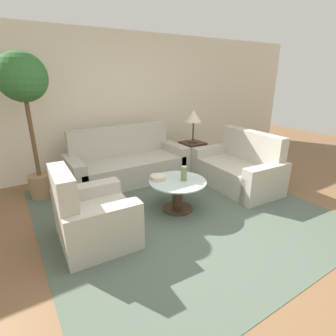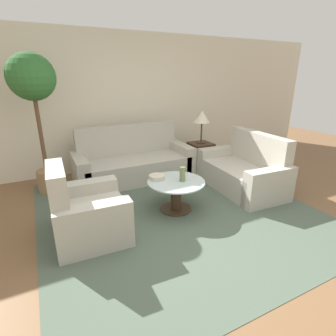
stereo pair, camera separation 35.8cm
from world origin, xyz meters
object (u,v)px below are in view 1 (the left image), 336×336
Objects in this scene: coffee_table at (178,191)px; armchair at (90,219)px; bowl at (158,177)px; potted_plant at (25,92)px; loveseat at (239,169)px; table_lamp at (194,117)px; sofa_main at (127,164)px; vase at (184,173)px.

armchair is at bearing -175.40° from coffee_table.
armchair is at bearing -164.69° from bowl.
coffee_table is at bearing -43.30° from potted_plant.
table_lamp is at bearing -171.51° from loveseat.
sofa_main is 1.37× the size of loveseat.
coffee_table is 1.25× the size of table_lamp.
coffee_table is 0.34m from bowl.
loveseat reaches higher than vase.
sofa_main reaches higher than loveseat.
sofa_main is 1.28m from bowl.
loveseat is 1.35m from vase.
loveseat is (2.65, 0.26, 0.00)m from armchair.
table_lamp is (1.40, -0.12, 0.75)m from sofa_main.
coffee_table is (1.26, 0.10, -0.00)m from armchair.
table_lamp reaches higher than armchair.
loveseat is at bearing -1.03° from bowl.
potted_plant reaches higher than coffee_table.
armchair is 1.15× the size of coffee_table.
coffee_table is at bearing -133.92° from table_lamp.
armchair is 2.07m from potted_plant.
bowl is (-0.29, 0.22, -0.07)m from vase.
vase is (-1.20, -1.36, -0.50)m from table_lamp.
table_lamp is (1.28, 1.33, 0.75)m from coffee_table.
coffee_table is at bearing -82.96° from armchair.
armchair reaches higher than coffee_table.
sofa_main is 1.95m from potted_plant.
vase reaches higher than coffee_table.
vase is at bearing -78.71° from loveseat.
loveseat is 1.39m from table_lamp.
sofa_main reaches higher than armchair.
potted_plant reaches higher than armchair.
vase is 0.37m from bowl.
vase is (0.20, -1.48, 0.25)m from sofa_main.
vase is (0.08, -0.03, 0.26)m from coffee_table.
vase is (1.65, -1.51, -1.06)m from potted_plant.
sofa_main is at bearing 85.99° from bowl.
table_lamp is 2.91m from potted_plant.
table_lamp reaches higher than sofa_main.
sofa_main is 0.99× the size of potted_plant.
vase reaches higher than bowl.
bowl is at bearing -87.90° from loveseat.
sofa_main is 1.93m from armchair.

